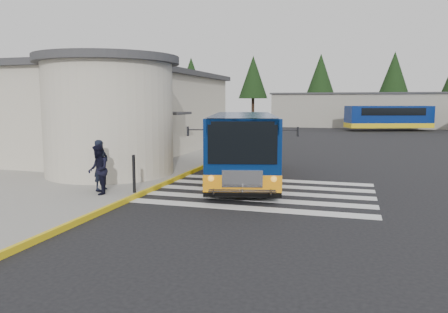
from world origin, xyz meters
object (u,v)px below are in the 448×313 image
(transit_bus, at_px, (243,149))
(pedestrian_b, at_px, (98,170))
(pedestrian_a, at_px, (101,165))
(far_bus_a, at_px, (388,117))
(bollard, at_px, (134,174))

(transit_bus, relative_size, pedestrian_b, 5.90)
(transit_bus, relative_size, pedestrian_a, 5.60)
(transit_bus, bearing_deg, pedestrian_a, -148.56)
(pedestrian_a, distance_m, far_bus_a, 38.93)
(far_bus_a, bearing_deg, pedestrian_a, 142.49)
(bollard, bearing_deg, far_bus_a, 74.17)
(pedestrian_a, bearing_deg, far_bus_a, -8.08)
(bollard, height_order, far_bus_a, far_bus_a)
(pedestrian_b, bearing_deg, transit_bus, 105.01)
(far_bus_a, bearing_deg, bollard, 144.36)
(pedestrian_a, height_order, bollard, pedestrian_a)
(transit_bus, xyz_separation_m, pedestrian_b, (-3.66, -4.64, -0.29))
(pedestrian_a, relative_size, pedestrian_b, 1.05)
(transit_bus, bearing_deg, pedestrian_b, -141.94)
(transit_bus, relative_size, far_bus_a, 1.04)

